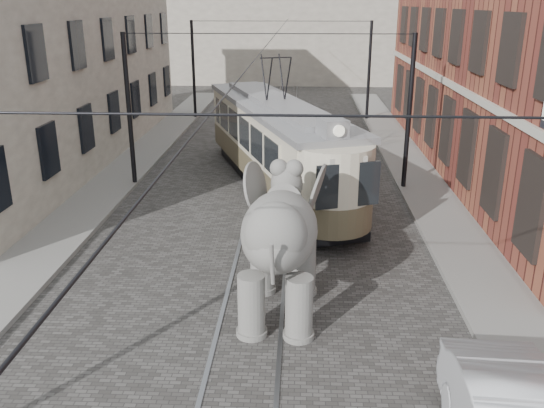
{
  "coord_description": "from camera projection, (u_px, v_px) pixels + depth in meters",
  "views": [
    {
      "loc": [
        1.09,
        -16.0,
        7.08
      ],
      "look_at": [
        0.38,
        -1.92,
        2.1
      ],
      "focal_mm": 38.01,
      "sensor_mm": 36.0,
      "label": 1
    }
  ],
  "objects": [
    {
      "name": "distant_block",
      "position": [
        291.0,
        2.0,
        52.81
      ],
      "size": [
        28.0,
        10.0,
        14.0
      ],
      "primitive_type": "cube",
      "color": "gray",
      "rests_on": "ground"
    },
    {
      "name": "catenary",
      "position": [
        266.0,
        118.0,
        21.19
      ],
      "size": [
        11.0,
        30.2,
        6.0
      ],
      "primitive_type": null,
      "color": "black",
      "rests_on": "ground"
    },
    {
      "name": "sidewalk_left",
      "position": [
        53.0,
        241.0,
        17.76
      ],
      "size": [
        2.0,
        60.0,
        0.15
      ],
      "primitive_type": "cube",
      "color": "slate",
      "rests_on": "ground"
    },
    {
      "name": "stucco_building",
      "position": [
        32.0,
        50.0,
        25.75
      ],
      "size": [
        7.0,
        24.0,
        10.0
      ],
      "primitive_type": "cube",
      "color": "gray",
      "rests_on": "ground"
    },
    {
      "name": "tram",
      "position": [
        276.0,
        124.0,
        22.37
      ],
      "size": [
        6.8,
        13.08,
        5.13
      ],
      "primitive_type": null,
      "rotation": [
        0.0,
        0.0,
        0.34
      ],
      "color": "beige",
      "rests_on": "ground"
    },
    {
      "name": "ground",
      "position": [
        263.0,
        248.0,
        17.48
      ],
      "size": [
        120.0,
        120.0,
        0.0
      ],
      "primitive_type": "plane",
      "color": "#484542"
    },
    {
      "name": "tram_rails",
      "position": [
        263.0,
        247.0,
        17.47
      ],
      "size": [
        1.54,
        80.0,
        0.02
      ],
      "primitive_type": null,
      "color": "slate",
      "rests_on": "ground"
    },
    {
      "name": "sidewalk_right",
      "position": [
        463.0,
        250.0,
        17.17
      ],
      "size": [
        2.0,
        60.0,
        0.15
      ],
      "primitive_type": "cube",
      "color": "slate",
      "rests_on": "ground"
    },
    {
      "name": "elephant",
      "position": [
        279.0,
        250.0,
        13.32
      ],
      "size": [
        3.21,
        5.5,
        3.28
      ],
      "primitive_type": null,
      "rotation": [
        0.0,
        0.0,
        -0.05
      ],
      "color": "slate",
      "rests_on": "ground"
    }
  ]
}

